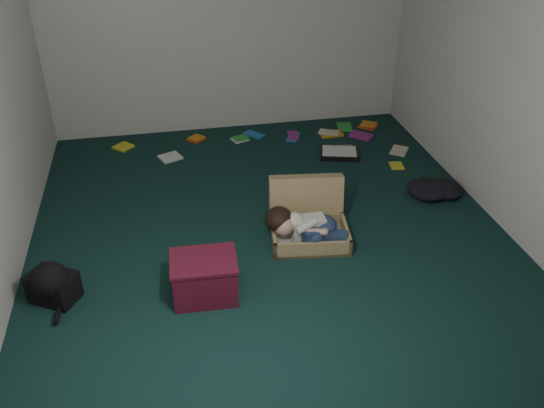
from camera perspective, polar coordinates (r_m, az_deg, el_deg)
name	(u,v)px	position (r m, az deg, el deg)	size (l,w,h in m)	color
floor	(269,230)	(4.99, -0.34, -2.55)	(4.50, 4.50, 0.00)	#0F2B27
wall_back	(228,15)	(6.53, -4.41, 18.17)	(4.50, 4.50, 0.00)	silver
wall_front	(371,266)	(2.47, 9.78, -6.09)	(4.50, 4.50, 0.00)	silver
wall_right	(511,69)	(5.15, 22.56, 12.28)	(4.50, 4.50, 0.00)	silver
suitcase	(308,220)	(4.87, 3.60, -1.60)	(0.71, 0.70, 0.47)	tan
person	(305,227)	(4.71, 3.32, -2.26)	(0.67, 0.39, 0.29)	silver
maroon_bin	(205,278)	(4.22, -6.70, -7.25)	(0.49, 0.39, 0.33)	#511022
backpack	(53,286)	(4.48, -20.86, -7.57)	(0.41, 0.33, 0.24)	black
clothing_pile	(434,187)	(5.70, 15.77, 1.68)	(0.45, 0.37, 0.14)	black
paper_tray	(339,153)	(6.26, 6.67, 5.04)	(0.47, 0.40, 0.06)	black
book_scatter	(295,141)	(6.53, 2.26, 6.22)	(3.16, 1.30, 0.02)	yellow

